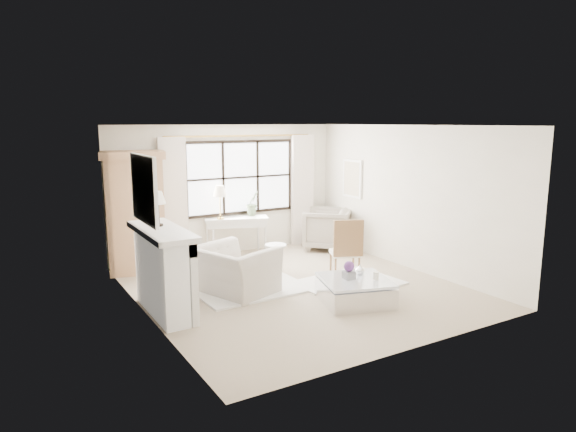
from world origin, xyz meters
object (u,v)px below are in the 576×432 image
Objects in this scene: coffee_table at (355,291)px; armoire at (135,211)px; console_table at (237,236)px; club_armchair at (235,270)px.

armoire is at bearing 143.07° from coffee_table.
armoire is 1.63× the size of console_table.
armoire reaches higher than club_armchair.
club_armchair is at bearing -95.62° from console_table.
club_armchair is (-1.07, -2.23, -0.01)m from console_table.
armoire is at bearing -154.96° from console_table.
console_table is 2.48m from club_armchair.
armoire reaches higher than coffee_table.
coffee_table is at bearing -153.23° from club_armchair.
console_table reaches higher than club_armchair.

